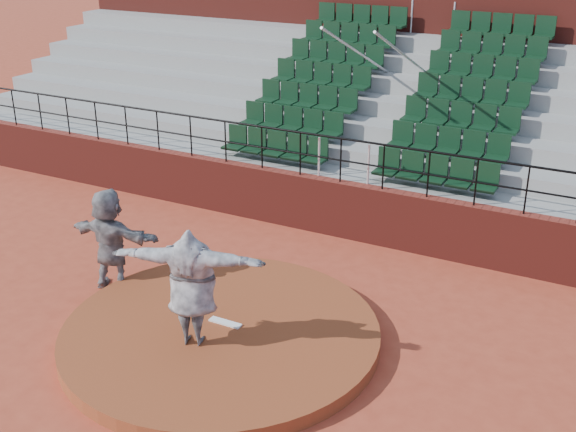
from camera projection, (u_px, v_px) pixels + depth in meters
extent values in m
plane|color=#A83D25|center=(221.00, 340.00, 12.53)|extent=(90.00, 90.00, 0.00)
cylinder|color=brown|center=(221.00, 334.00, 12.48)|extent=(5.50, 5.50, 0.25)
cube|color=white|center=(225.00, 323.00, 12.55)|extent=(0.60, 0.15, 0.03)
cube|color=maroon|center=(339.00, 208.00, 16.35)|extent=(24.00, 0.30, 1.30)
cylinder|color=black|center=(341.00, 138.00, 15.71)|extent=(24.00, 0.05, 0.05)
cylinder|color=black|center=(341.00, 160.00, 15.90)|extent=(24.00, 0.04, 0.04)
cylinder|color=black|center=(14.00, 107.00, 20.19)|extent=(0.04, 0.04, 1.00)
cylinder|color=black|center=(40.00, 112.00, 19.76)|extent=(0.04, 0.04, 1.00)
cylinder|color=black|center=(68.00, 116.00, 19.33)|extent=(0.04, 0.04, 1.00)
cylinder|color=black|center=(96.00, 121.00, 18.90)|extent=(0.04, 0.04, 1.00)
cylinder|color=black|center=(126.00, 126.00, 18.47)|extent=(0.04, 0.04, 1.00)
cylinder|color=black|center=(158.00, 131.00, 18.05)|extent=(0.04, 0.04, 1.00)
cylinder|color=black|center=(191.00, 136.00, 17.62)|extent=(0.04, 0.04, 1.00)
cylinder|color=black|center=(226.00, 142.00, 17.19)|extent=(0.04, 0.04, 1.00)
cylinder|color=black|center=(262.00, 148.00, 16.76)|extent=(0.04, 0.04, 1.00)
cylinder|color=black|center=(300.00, 154.00, 16.33)|extent=(0.04, 0.04, 1.00)
cylinder|color=black|center=(341.00, 160.00, 15.90)|extent=(0.04, 0.04, 1.00)
cylinder|color=black|center=(383.00, 167.00, 15.47)|extent=(0.04, 0.04, 1.00)
cylinder|color=black|center=(428.00, 174.00, 15.05)|extent=(0.04, 0.04, 1.00)
cylinder|color=black|center=(476.00, 182.00, 14.62)|extent=(0.04, 0.04, 1.00)
cylinder|color=black|center=(527.00, 190.00, 14.19)|extent=(0.04, 0.04, 1.00)
cube|color=gray|center=(349.00, 200.00, 16.82)|extent=(24.00, 0.85, 1.30)
cube|color=black|center=(275.00, 147.00, 17.28)|extent=(2.75, 0.48, 0.72)
cube|color=black|center=(435.00, 172.00, 15.59)|extent=(2.75, 0.48, 0.72)
cube|color=gray|center=(363.00, 181.00, 17.43)|extent=(24.00, 0.85, 1.70)
cube|color=black|center=(291.00, 122.00, 17.82)|extent=(2.75, 0.48, 0.72)
cube|color=black|center=(448.00, 144.00, 16.12)|extent=(2.75, 0.48, 0.72)
cube|color=gray|center=(377.00, 163.00, 18.05)|extent=(24.00, 0.85, 2.10)
cube|color=black|center=(307.00, 99.00, 18.35)|extent=(2.75, 0.48, 0.72)
cube|color=black|center=(460.00, 118.00, 16.66)|extent=(2.75, 0.48, 0.72)
cube|color=gray|center=(389.00, 146.00, 18.66)|extent=(24.00, 0.85, 2.50)
cube|color=black|center=(321.00, 77.00, 18.89)|extent=(2.75, 0.48, 0.72)
cube|color=black|center=(471.00, 93.00, 17.20)|extent=(2.75, 0.48, 0.72)
cube|color=gray|center=(401.00, 131.00, 19.28)|extent=(24.00, 0.85, 2.90)
cube|color=black|center=(335.00, 56.00, 19.43)|extent=(2.75, 0.48, 0.72)
cube|color=black|center=(482.00, 70.00, 17.73)|extent=(2.75, 0.48, 0.72)
cube|color=gray|center=(411.00, 116.00, 19.89)|extent=(24.00, 0.85, 3.30)
cube|color=black|center=(348.00, 37.00, 19.96)|extent=(2.75, 0.48, 0.72)
cube|color=black|center=(491.00, 48.00, 18.27)|extent=(2.75, 0.48, 0.72)
cube|color=gray|center=(422.00, 102.00, 20.51)|extent=(24.00, 0.85, 3.70)
cube|color=black|center=(360.00, 18.00, 20.50)|extent=(2.75, 0.48, 0.72)
cube|color=black|center=(501.00, 28.00, 18.81)|extent=(2.75, 0.48, 0.72)
cylinder|color=silver|center=(371.00, 61.00, 18.08)|extent=(0.06, 5.97, 2.46)
cylinder|color=silver|center=(417.00, 65.00, 17.57)|extent=(0.06, 5.97, 2.46)
cube|color=maroon|center=(446.00, 32.00, 21.41)|extent=(24.00, 3.00, 7.10)
imported|color=black|center=(192.00, 287.00, 11.65)|extent=(2.60, 1.40, 2.04)
imported|color=black|center=(110.00, 240.00, 13.89)|extent=(1.96, 0.78, 2.07)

